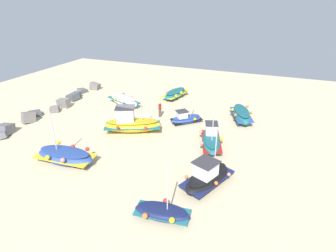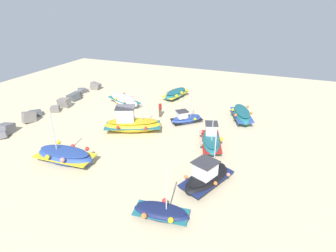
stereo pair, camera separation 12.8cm
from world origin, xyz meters
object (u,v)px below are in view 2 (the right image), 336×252
fishing_boat_3 (242,115)px  fishing_boat_4 (132,123)px  fishing_boat_2 (161,212)px  fishing_boat_6 (207,177)px  fishing_boat_0 (124,100)px  fishing_boat_7 (65,156)px  fishing_boat_5 (176,94)px  fishing_boat_8 (211,139)px  fishing_boat_1 (186,118)px  person_walking (160,108)px

fishing_boat_3 → fishing_boat_4: (-6.60, 9.28, 0.16)m
fishing_boat_2 → fishing_boat_6: (4.08, -1.60, 0.25)m
fishing_boat_3 → fishing_boat_6: fishing_boat_6 is taller
fishing_boat_0 → fishing_boat_7: (-12.69, -2.18, -0.07)m
fishing_boat_2 → fishing_boat_4: 12.02m
fishing_boat_3 → fishing_boat_7: size_ratio=0.98×
fishing_boat_0 → fishing_boat_5: (4.84, -4.69, -0.12)m
fishing_boat_7 → fishing_boat_0: bearing=96.1°
fishing_boat_0 → fishing_boat_3: 13.56m
fishing_boat_5 → fishing_boat_6: 18.22m
fishing_boat_4 → fishing_boat_7: (-6.86, 2.09, -0.21)m
fishing_boat_0 → fishing_boat_8: (-5.75, -11.98, -0.07)m
fishing_boat_2 → fishing_boat_6: fishing_boat_6 is taller
fishing_boat_0 → fishing_boat_7: 12.87m
fishing_boat_1 → fishing_boat_4: (-3.79, 4.15, 0.32)m
fishing_boat_7 → fishing_boat_8: bearing=31.7°
fishing_boat_1 → fishing_boat_5: fishing_boat_1 is taller
fishing_boat_6 → fishing_boat_7: size_ratio=0.95×
fishing_boat_2 → fishing_boat_6: bearing=-117.8°
fishing_boat_4 → person_walking: (4.19, -1.10, 0.18)m
fishing_boat_1 → fishing_boat_5: 7.81m
fishing_boat_0 → fishing_boat_6: (-11.32, -13.11, 0.01)m
fishing_boat_4 → fishing_boat_5: 10.67m
fishing_boat_4 → person_walking: bearing=-129.4°
fishing_boat_0 → fishing_boat_2: 19.23m
fishing_boat_3 → fishing_boat_8: size_ratio=1.00×
fishing_boat_7 → fishing_boat_8: 12.01m
fishing_boat_0 → fishing_boat_4: bearing=149.5°
fishing_boat_0 → fishing_boat_1: 8.65m
fishing_boat_4 → fishing_boat_5: fishing_boat_4 is taller
fishing_boat_3 → fishing_boat_4: 11.38m
fishing_boat_2 → fishing_boat_7: fishing_boat_7 is taller
fishing_boat_1 → fishing_boat_4: bearing=-1.6°
fishing_boat_0 → fishing_boat_8: 13.28m
fishing_boat_0 → fishing_boat_3: size_ratio=1.02×
person_walking → fishing_boat_7: bearing=126.7°
fishing_boat_3 → fishing_boat_6: size_ratio=1.03×
fishing_boat_1 → fishing_boat_7: size_ratio=0.73×
fishing_boat_3 → fishing_boat_8: bearing=145.6°
fishing_boat_0 → fishing_boat_2: bearing=150.0°
fishing_boat_1 → fishing_boat_5: bearing=-105.6°
fishing_boat_2 → fishing_boat_3: (16.18, -2.03, 0.23)m
fishing_boat_2 → person_walking: fishing_boat_2 is taller
fishing_boat_0 → fishing_boat_7: size_ratio=1.00×
fishing_boat_5 → fishing_boat_7: bearing=3.8°
fishing_boat_1 → person_walking: 3.12m
fishing_boat_4 → fishing_boat_6: (-5.50, -8.85, -0.13)m
fishing_boat_5 → fishing_boat_7: fishing_boat_7 is taller
fishing_boat_2 → fishing_boat_8: 9.67m
fishing_boat_0 → fishing_boat_1: (-2.03, -8.41, -0.18)m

